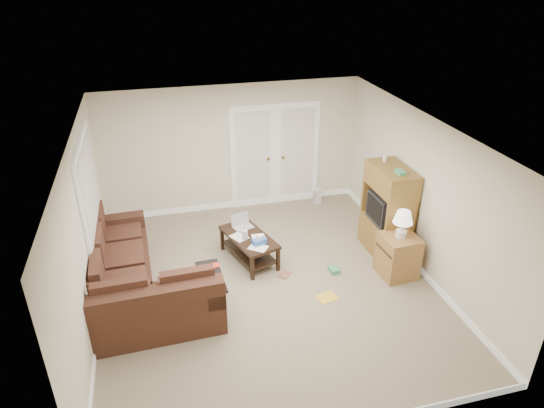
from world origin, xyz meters
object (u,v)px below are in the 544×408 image
object	(u,v)px
tv_armoire	(387,210)
side_cabinet	(398,252)
sectional_sofa	(134,282)
coffee_table	(249,246)

from	to	relation	value
tv_armoire	side_cabinet	xyz separation A→B (m)	(-0.12, -0.70, -0.37)
sectional_sofa	side_cabinet	size ratio (longest dim) A/B	2.43
sectional_sofa	side_cabinet	world-z (taller)	side_cabinet
coffee_table	side_cabinet	world-z (taller)	side_cabinet
sectional_sofa	tv_armoire	xyz separation A→B (m)	(4.17, 0.34, 0.45)
sectional_sofa	tv_armoire	world-z (taller)	tv_armoire
coffee_table	tv_armoire	distance (m)	2.39
sectional_sofa	tv_armoire	bearing A→B (deg)	2.73
coffee_table	side_cabinet	bearing A→B (deg)	-42.39
coffee_table	sectional_sofa	bearing A→B (deg)	-177.91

